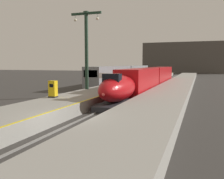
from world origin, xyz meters
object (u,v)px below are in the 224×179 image
at_px(station_column_mid, 86,43).
at_px(passenger_mid_platform, 115,82).
at_px(departure_info_board, 103,78).
at_px(rolling_suitcase, 109,86).
at_px(highspeed_train_main, 148,79).
at_px(regional_train_adjacent, 125,74).
at_px(passenger_near_edge, 107,81).
at_px(ticket_machine_yellow, 53,90).

relative_size(station_column_mid, passenger_mid_platform, 5.69).
bearing_deg(departure_info_board, rolling_suitcase, 96.95).
xyz_separation_m(highspeed_train_main, regional_train_adjacent, (-8.10, 14.19, 0.21)).
xyz_separation_m(highspeed_train_main, passenger_mid_platform, (-2.14, -9.68, 0.12)).
xyz_separation_m(passenger_near_edge, departure_info_board, (0.64, -3.18, 0.52)).
relative_size(highspeed_train_main, station_column_mid, 4.07).
distance_m(station_column_mid, ticket_machine_yellow, 9.62).
bearing_deg(departure_info_board, ticket_machine_yellow, -107.88).
height_order(highspeed_train_main, ticket_machine_yellow, highspeed_train_main).
bearing_deg(ticket_machine_yellow, departure_info_board, 72.12).
bearing_deg(ticket_machine_yellow, passenger_mid_platform, 67.80).
bearing_deg(departure_info_board, passenger_mid_platform, 49.30).
bearing_deg(regional_train_adjacent, ticket_machine_yellow, -85.47).
distance_m(highspeed_train_main, rolling_suitcase, 8.77).
relative_size(regional_train_adjacent, rolling_suitcase, 37.27).
xyz_separation_m(regional_train_adjacent, station_column_mid, (2.20, -24.02, 4.68)).
bearing_deg(highspeed_train_main, regional_train_adjacent, 119.72).
height_order(regional_train_adjacent, passenger_near_edge, regional_train_adjacent).
bearing_deg(rolling_suitcase, departure_info_board, -83.05).
xyz_separation_m(highspeed_train_main, rolling_suitcase, (-3.66, -7.95, -0.56)).
distance_m(highspeed_train_main, regional_train_adjacent, 16.34).
bearing_deg(passenger_mid_platform, ticket_machine_yellow, -112.20).
distance_m(passenger_mid_platform, rolling_suitcase, 2.40).
xyz_separation_m(passenger_mid_platform, departure_info_board, (-1.14, -1.33, 0.52)).
bearing_deg(passenger_mid_platform, passenger_near_edge, 133.96).
xyz_separation_m(station_column_mid, departure_info_board, (2.61, -1.18, -4.25)).
bearing_deg(rolling_suitcase, passenger_near_edge, 155.84).
relative_size(regional_train_adjacent, passenger_near_edge, 21.66).
bearing_deg(passenger_near_edge, rolling_suitcase, -24.16).
bearing_deg(passenger_near_edge, highspeed_train_main, 63.34).
distance_m(passenger_mid_platform, departure_info_board, 1.83).
bearing_deg(regional_train_adjacent, station_column_mid, -84.77).
relative_size(highspeed_train_main, passenger_near_edge, 23.17).
xyz_separation_m(passenger_mid_platform, ticket_machine_yellow, (-3.41, -8.35, -0.25)).
height_order(passenger_near_edge, passenger_mid_platform, same).
height_order(ticket_machine_yellow, departure_info_board, departure_info_board).
xyz_separation_m(regional_train_adjacent, ticket_machine_yellow, (2.55, -32.22, -0.34)).
distance_m(passenger_near_edge, rolling_suitcase, 0.75).
relative_size(station_column_mid, departure_info_board, 4.54).
bearing_deg(station_column_mid, passenger_near_edge, 45.47).
distance_m(rolling_suitcase, departure_info_board, 3.31).
bearing_deg(regional_train_adjacent, passenger_mid_platform, -75.99).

